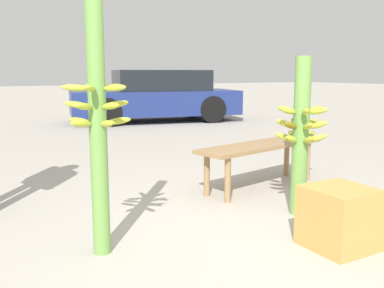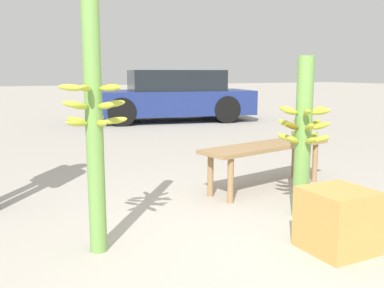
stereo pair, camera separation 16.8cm
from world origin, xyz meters
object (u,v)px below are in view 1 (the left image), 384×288
object	(u,v)px
banana_stalk_left	(98,127)
parked_car	(156,96)
banana_stalk_center	(301,134)
produce_crate	(339,218)
market_bench	(261,150)

from	to	relation	value
banana_stalk_left	parked_car	world-z (taller)	banana_stalk_left
banana_stalk_center	produce_crate	size ratio (longest dim) A/B	3.14
parked_car	produce_crate	xyz separation A→B (m)	(-2.28, -7.87, -0.41)
banana_stalk_left	parked_car	bearing A→B (deg)	62.25
banana_stalk_left	market_bench	bearing A→B (deg)	21.55
banana_stalk_left	produce_crate	xyz separation A→B (m)	(1.48, -0.73, -0.65)
market_bench	produce_crate	distance (m)	1.63
parked_car	banana_stalk_center	bearing A→B (deg)	176.55
banana_stalk_center	parked_car	xyz separation A→B (m)	(2.01, 7.19, -0.08)
banana_stalk_left	produce_crate	bearing A→B (deg)	-26.44
produce_crate	banana_stalk_left	bearing A→B (deg)	153.56
produce_crate	parked_car	bearing A→B (deg)	73.86
market_bench	produce_crate	world-z (taller)	market_bench
banana_stalk_left	parked_car	distance (m)	8.07
market_bench	banana_stalk_center	bearing A→B (deg)	-118.45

